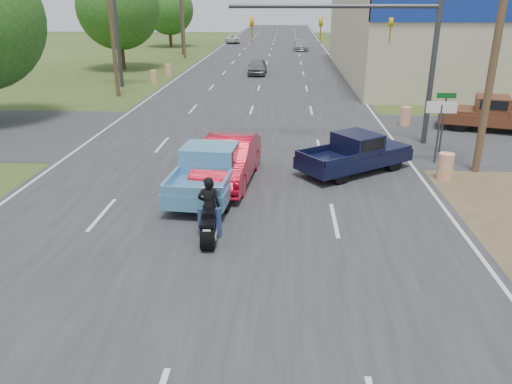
# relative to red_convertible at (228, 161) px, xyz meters

# --- Properties ---
(main_road) EXTENTS (15.00, 180.00, 0.02)m
(main_road) POSITION_rel_red_convertible_xyz_m (-0.00, 28.75, -0.80)
(main_road) COLOR #2D2D30
(main_road) RESTS_ON ground
(cross_road) EXTENTS (120.00, 10.00, 0.02)m
(cross_road) POSITION_rel_red_convertible_xyz_m (-0.00, 6.75, -0.80)
(cross_road) COLOR #2D2D30
(cross_road) RESTS_ON ground
(utility_pole_1) EXTENTS (2.00, 0.28, 10.00)m
(utility_pole_1) POSITION_rel_red_convertible_xyz_m (9.50, 1.75, 4.51)
(utility_pole_1) COLOR #4C3823
(utility_pole_1) RESTS_ON ground
(utility_pole_2) EXTENTS (2.00, 0.28, 10.00)m
(utility_pole_2) POSITION_rel_red_convertible_xyz_m (9.50, 19.75, 4.51)
(utility_pole_2) COLOR #4C3823
(utility_pole_2) RESTS_ON ground
(utility_pole_3) EXTENTS (2.00, 0.28, 10.00)m
(utility_pole_3) POSITION_rel_red_convertible_xyz_m (9.50, 37.75, 4.51)
(utility_pole_3) COLOR #4C3823
(utility_pole_3) RESTS_ON ground
(utility_pole_5) EXTENTS (2.00, 0.28, 10.00)m
(utility_pole_5) POSITION_rel_red_convertible_xyz_m (-9.50, 16.75, 4.51)
(utility_pole_5) COLOR #4C3823
(utility_pole_5) RESTS_ON ground
(utility_pole_6) EXTENTS (2.00, 0.28, 10.00)m
(utility_pole_6) POSITION_rel_red_convertible_xyz_m (-9.50, 40.75, 4.51)
(utility_pole_6) COLOR #4C3823
(utility_pole_6) RESTS_ON ground
(tree_1) EXTENTS (7.56, 7.56, 9.36)m
(tree_1) POSITION_rel_red_convertible_xyz_m (-13.50, 30.75, 4.76)
(tree_1) COLOR #422D19
(tree_1) RESTS_ON ground
(tree_2) EXTENTS (6.72, 6.72, 8.32)m
(tree_2) POSITION_rel_red_convertible_xyz_m (-14.20, 54.75, 4.14)
(tree_2) COLOR #422D19
(tree_2) RESTS_ON ground
(tree_5) EXTENTS (7.98, 7.98, 9.88)m
(tree_5) POSITION_rel_red_convertible_xyz_m (30.00, 83.75, 5.07)
(tree_5) COLOR #422D19
(tree_5) RESTS_ON ground
(barrel_0) EXTENTS (0.56, 0.56, 1.00)m
(barrel_0) POSITION_rel_red_convertible_xyz_m (8.00, 0.75, -0.31)
(barrel_0) COLOR orange
(barrel_0) RESTS_ON ground
(barrel_1) EXTENTS (0.56, 0.56, 1.00)m
(barrel_1) POSITION_rel_red_convertible_xyz_m (8.40, 9.25, -0.31)
(barrel_1) COLOR orange
(barrel_1) RESTS_ON ground
(barrel_2) EXTENTS (0.56, 0.56, 1.00)m
(barrel_2) POSITION_rel_red_convertible_xyz_m (-8.50, 22.75, -0.31)
(barrel_2) COLOR orange
(barrel_2) RESTS_ON ground
(barrel_3) EXTENTS (0.56, 0.56, 1.00)m
(barrel_3) POSITION_rel_red_convertible_xyz_m (-8.20, 26.75, -0.31)
(barrel_3) COLOR orange
(barrel_3) RESTS_ON ground
(lane_sign) EXTENTS (1.20, 0.08, 2.52)m
(lane_sign) POSITION_rel_red_convertible_xyz_m (8.20, 2.75, 1.09)
(lane_sign) COLOR #3F3F44
(lane_sign) RESTS_ON ground
(street_name_sign) EXTENTS (0.80, 0.08, 2.61)m
(street_name_sign) POSITION_rel_red_convertible_xyz_m (8.80, 4.25, 0.80)
(street_name_sign) COLOR #3F3F44
(street_name_sign) RESTS_ON ground
(signal_mast) EXTENTS (9.12, 0.40, 7.00)m
(signal_mast) POSITION_rel_red_convertible_xyz_m (5.82, 5.75, 3.99)
(signal_mast) COLOR #3F3F44
(signal_mast) RESTS_ON ground
(red_convertible) EXTENTS (2.17, 5.06, 1.62)m
(red_convertible) POSITION_rel_red_convertible_xyz_m (0.00, 0.00, 0.00)
(red_convertible) COLOR red
(red_convertible) RESTS_ON ground
(motorcycle) EXTENTS (0.74, 2.42, 1.23)m
(motorcycle) POSITION_rel_red_convertible_xyz_m (-0.00, -4.67, -0.27)
(motorcycle) COLOR black
(motorcycle) RESTS_ON ground
(rider) EXTENTS (0.65, 0.45, 1.71)m
(rider) POSITION_rel_red_convertible_xyz_m (-0.01, -4.60, 0.05)
(rider) COLOR black
(rider) RESTS_ON ground
(blue_pickup) EXTENTS (2.36, 5.19, 1.67)m
(blue_pickup) POSITION_rel_red_convertible_xyz_m (-0.49, -1.05, 0.03)
(blue_pickup) COLOR black
(blue_pickup) RESTS_ON ground
(navy_pickup) EXTENTS (4.74, 4.14, 1.52)m
(navy_pickup) POSITION_rel_red_convertible_xyz_m (4.83, 1.48, -0.04)
(navy_pickup) COLOR black
(navy_pickup) RESTS_ON ground
(brown_pickup) EXTENTS (5.59, 3.45, 1.74)m
(brown_pickup) POSITION_rel_red_convertible_xyz_m (12.44, 8.50, 0.06)
(brown_pickup) COLOR black
(brown_pickup) RESTS_ON ground
(distant_car_grey) EXTENTS (1.63, 3.93, 1.33)m
(distant_car_grey) POSITION_rel_red_convertible_xyz_m (-0.50, 27.90, -0.15)
(distant_car_grey) COLOR slate
(distant_car_grey) RESTS_ON ground
(distant_car_silver) EXTENTS (1.95, 4.59, 1.32)m
(distant_car_silver) POSITION_rel_red_convertible_xyz_m (3.91, 50.79, -0.15)
(distant_car_silver) COLOR #A2A2A6
(distant_car_silver) RESTS_ON ground
(distant_car_white) EXTENTS (2.78, 4.77, 1.25)m
(distant_car_white) POSITION_rel_red_convertible_xyz_m (-6.25, 61.62, -0.19)
(distant_car_white) COLOR silver
(distant_car_white) RESTS_ON ground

